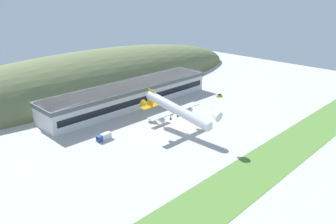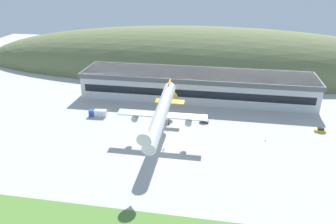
{
  "view_description": "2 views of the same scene",
  "coord_description": "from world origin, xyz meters",
  "px_view_note": "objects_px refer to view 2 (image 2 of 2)",
  "views": [
    {
      "loc": [
        -112.06,
        -97.59,
        65.74
      ],
      "look_at": [
        -9.09,
        5.16,
        10.47
      ],
      "focal_mm": 35.0,
      "sensor_mm": 36.0,
      "label": 1
    },
    {
      "loc": [
        15.08,
        -99.49,
        59.08
      ],
      "look_at": [
        -2.88,
        3.96,
        11.69
      ],
      "focal_mm": 35.0,
      "sensor_mm": 36.0,
      "label": 2
    }
  ],
  "objects_px": {
    "terminal_building": "(197,84)",
    "service_car_1": "(204,121)",
    "cargo_airplane": "(161,114)",
    "traffic_cone_0": "(265,140)",
    "service_car_0": "(320,130)",
    "fuel_truck": "(98,113)"
  },
  "relations": [
    {
      "from": "terminal_building",
      "to": "service_car_1",
      "type": "relative_size",
      "value": 29.93
    },
    {
      "from": "cargo_airplane",
      "to": "terminal_building",
      "type": "bearing_deg",
      "value": 79.52
    },
    {
      "from": "terminal_building",
      "to": "service_car_1",
      "type": "xyz_separation_m",
      "value": [
        5.79,
        -27.63,
        -6.37
      ]
    },
    {
      "from": "terminal_building",
      "to": "cargo_airplane",
      "type": "distance_m",
      "value": 46.4
    },
    {
      "from": "terminal_building",
      "to": "service_car_0",
      "type": "bearing_deg",
      "value": -28.93
    },
    {
      "from": "fuel_truck",
      "to": "cargo_airplane",
      "type": "bearing_deg",
      "value": -28.07
    },
    {
      "from": "terminal_building",
      "to": "cargo_airplane",
      "type": "relative_size",
      "value": 2.18
    },
    {
      "from": "terminal_building",
      "to": "service_car_0",
      "type": "distance_m",
      "value": 58.25
    },
    {
      "from": "terminal_building",
      "to": "traffic_cone_0",
      "type": "distance_m",
      "value": 49.33
    },
    {
      "from": "cargo_airplane",
      "to": "fuel_truck",
      "type": "xyz_separation_m",
      "value": [
        -30.78,
        16.41,
        -9.59
      ]
    },
    {
      "from": "traffic_cone_0",
      "to": "cargo_airplane",
      "type": "bearing_deg",
      "value": -170.58
    },
    {
      "from": "service_car_0",
      "to": "fuel_truck",
      "type": "height_order",
      "value": "fuel_truck"
    },
    {
      "from": "terminal_building",
      "to": "cargo_airplane",
      "type": "bearing_deg",
      "value": -100.48
    },
    {
      "from": "service_car_0",
      "to": "traffic_cone_0",
      "type": "height_order",
      "value": "service_car_0"
    },
    {
      "from": "service_car_0",
      "to": "traffic_cone_0",
      "type": "xyz_separation_m",
      "value": [
        -21.51,
        -11.21,
        -0.36
      ]
    },
    {
      "from": "terminal_building",
      "to": "service_car_0",
      "type": "height_order",
      "value": "terminal_building"
    },
    {
      "from": "service_car_0",
      "to": "fuel_truck",
      "type": "bearing_deg",
      "value": -179.34
    },
    {
      "from": "service_car_1",
      "to": "terminal_building",
      "type": "bearing_deg",
      "value": 101.83
    },
    {
      "from": "traffic_cone_0",
      "to": "service_car_1",
      "type": "bearing_deg",
      "value": 153.62
    },
    {
      "from": "fuel_truck",
      "to": "traffic_cone_0",
      "type": "xyz_separation_m",
      "value": [
        68.34,
        -10.18,
        -1.13
      ]
    },
    {
      "from": "cargo_airplane",
      "to": "traffic_cone_0",
      "type": "xyz_separation_m",
      "value": [
        37.56,
        6.23,
        -10.72
      ]
    },
    {
      "from": "service_car_0",
      "to": "terminal_building",
      "type": "bearing_deg",
      "value": 151.07
    }
  ]
}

